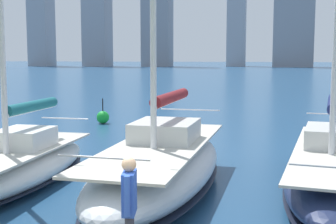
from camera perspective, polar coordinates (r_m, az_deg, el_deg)
The scene contains 6 objects.
city_skyline at distance 166.93m, azimuth 14.04°, elevation 13.12°, with size 169.67×21.68×54.72m.
sailboat_navy at distance 13.92m, azimuth 19.22°, elevation -6.21°, with size 3.54×9.72×12.47m.
sailboat_maroon at distance 12.94m, azimuth -0.89°, elevation -6.52°, with size 3.10×9.04×10.37m.
sailboat_teal at distance 14.31m, azimuth -17.81°, elevation -6.02°, with size 2.42×7.38×10.30m.
person_blue_shirt at distance 7.15m, azimuth -4.74°, elevation -10.63°, with size 0.26×0.60×1.65m.
channel_buoy at distance 26.23m, azimuth -7.94°, elevation -0.63°, with size 0.70×0.70×1.40m.
Camera 1 is at (-2.40, 5.69, 3.73)m, focal length 50.00 mm.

